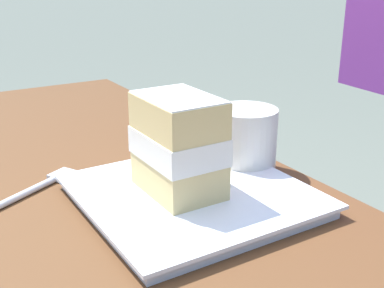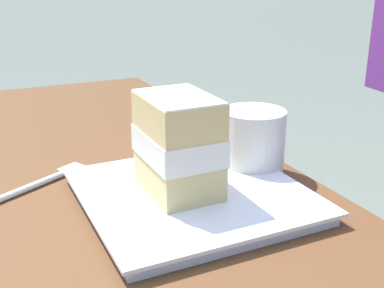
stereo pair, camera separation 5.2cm
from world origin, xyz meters
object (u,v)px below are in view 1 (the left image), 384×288
(cake_slice, at_px, (179,145))
(dessert_fork, at_px, (27,193))
(dessert_plate, at_px, (192,196))
(coffee_cup, at_px, (245,140))

(cake_slice, xyz_separation_m, dessert_fork, (0.11, 0.14, -0.06))
(dessert_fork, bearing_deg, cake_slice, -127.94)
(dessert_plate, relative_size, coffee_cup, 2.82)
(dessert_fork, distance_m, coffee_cup, 0.27)
(cake_slice, relative_size, coffee_cup, 1.28)
(dessert_plate, distance_m, cake_slice, 0.06)
(dessert_plate, distance_m, coffee_cup, 0.11)
(cake_slice, relative_size, dessert_fork, 0.68)
(dessert_plate, relative_size, cake_slice, 2.21)
(coffee_cup, bearing_deg, dessert_fork, 73.95)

